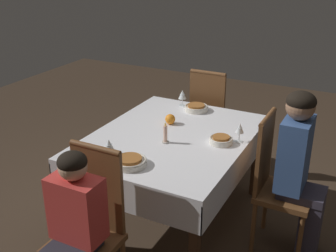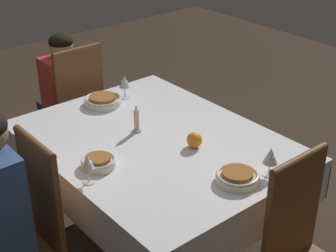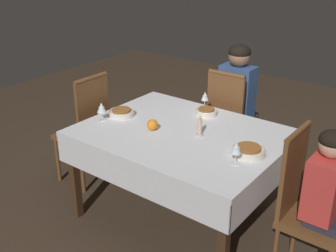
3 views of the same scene
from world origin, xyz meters
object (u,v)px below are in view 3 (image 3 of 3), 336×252
(wine_glass_north, at_px, (205,97))
(wine_glass_east, at_px, (236,149))
(dining_table, at_px, (182,141))
(person_adult_denim, at_px, (239,101))
(chair_east, at_px, (305,203))
(bowl_north, at_px, (206,111))
(chair_north, at_px, (229,121))
(bowl_east, at_px, (248,150))
(orange_fruit, at_px, (152,125))
(person_child_red, at_px, (333,208))
(chair_west, at_px, (87,127))
(wine_glass_west, at_px, (102,108))
(bowl_west, at_px, (122,112))
(candle_centerpiece, at_px, (200,128))

(wine_glass_north, xyz_separation_m, wine_glass_east, (0.67, -0.68, 0.00))
(dining_table, distance_m, person_adult_denim, 0.96)
(chair_east, bearing_deg, bowl_north, 66.48)
(chair_east, distance_m, wine_glass_north, 1.25)
(person_adult_denim, relative_size, wine_glass_north, 8.29)
(chair_north, distance_m, chair_east, 1.33)
(bowl_east, relative_size, orange_fruit, 2.74)
(chair_north, height_order, orange_fruit, chair_north)
(dining_table, bearing_deg, person_child_red, -2.74)
(wine_glass_east, bearing_deg, orange_fruit, 173.80)
(bowl_east, bearing_deg, chair_west, -178.51)
(dining_table, height_order, orange_fruit, orange_fruit)
(chair_north, bearing_deg, chair_west, 43.33)
(chair_north, xyz_separation_m, chair_west, (-0.92, -0.87, 0.00))
(wine_glass_west, bearing_deg, wine_glass_north, 54.47)
(chair_east, distance_m, bowl_west, 1.55)
(chair_west, xyz_separation_m, wine_glass_east, (1.52, -0.12, 0.30))
(person_child_red, bearing_deg, orange_fruit, 92.46)
(person_adult_denim, xyz_separation_m, wine_glass_north, (-0.07, -0.46, 0.16))
(bowl_east, xyz_separation_m, wine_glass_west, (-1.17, -0.18, 0.07))
(bowl_north, xyz_separation_m, bowl_west, (-0.53, -0.43, -0.00))
(chair_north, distance_m, person_adult_denim, 0.21)
(wine_glass_north, xyz_separation_m, orange_fruit, (-0.07, -0.60, -0.06))
(wine_glass_east, xyz_separation_m, bowl_west, (-1.11, 0.15, -0.08))
(person_adult_denim, xyz_separation_m, candle_centerpiece, (0.19, -0.94, 0.11))
(person_adult_denim, height_order, wine_glass_west, person_adult_denim)
(bowl_north, bearing_deg, bowl_west, -140.94)
(person_adult_denim, bearing_deg, chair_west, 47.97)
(chair_east, bearing_deg, dining_table, 86.80)
(person_adult_denim, height_order, person_child_red, person_adult_denim)
(chair_east, bearing_deg, person_child_red, -90.00)
(chair_west, height_order, wine_glass_east, chair_west)
(bowl_north, relative_size, wine_glass_west, 1.17)
(dining_table, height_order, person_child_red, person_child_red)
(wine_glass_north, height_order, bowl_west, wine_glass_north)
(person_child_red, height_order, bowl_east, person_child_red)
(dining_table, bearing_deg, bowl_east, -3.01)
(dining_table, relative_size, person_child_red, 1.37)
(bowl_north, bearing_deg, chair_west, -154.17)
(dining_table, relative_size, chair_east, 1.43)
(person_adult_denim, height_order, candle_centerpiece, person_adult_denim)
(chair_east, height_order, bowl_north, chair_east)
(bowl_west, bearing_deg, bowl_north, 39.06)
(dining_table, distance_m, candle_centerpiece, 0.20)
(chair_east, distance_m, wine_glass_west, 1.62)
(chair_north, xyz_separation_m, chair_east, (1.01, -0.86, 0.00))
(bowl_north, relative_size, orange_fruit, 2.09)
(chair_west, xyz_separation_m, bowl_west, (0.41, 0.02, 0.23))
(person_child_red, relative_size, wine_glass_east, 7.11)
(bowl_west, bearing_deg, wine_glass_east, -7.52)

